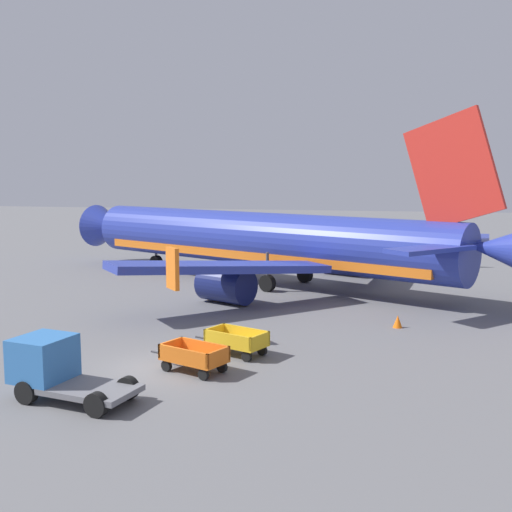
{
  "coord_description": "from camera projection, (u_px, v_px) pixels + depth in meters",
  "views": [
    {
      "loc": [
        9.42,
        -22.45,
        7.67
      ],
      "look_at": [
        1.12,
        13.68,
        2.8
      ],
      "focal_mm": 44.03,
      "sensor_mm": 36.0,
      "label": 1
    }
  ],
  "objects": [
    {
      "name": "ground_plane",
      "position": [
        151.0,
        369.0,
        24.79
      ],
      "size": [
        220.0,
        220.0,
        0.0
      ],
      "primitive_type": "plane",
      "color": "slate"
    },
    {
      "name": "airplane",
      "position": [
        270.0,
        241.0,
        43.37
      ],
      "size": [
        35.41,
        29.12,
        11.34
      ],
      "color": "#28389E",
      "rests_on": "ground"
    },
    {
      "name": "baggage_cart_nearest",
      "position": [
        194.0,
        357.0,
        24.4
      ],
      "size": [
        3.57,
        2.24,
        1.07
      ],
      "color": "orange",
      "rests_on": "ground"
    },
    {
      "name": "baggage_cart_second_in_row",
      "position": [
        236.0,
        341.0,
        26.7
      ],
      "size": [
        3.56,
        2.25,
        1.07
      ],
      "color": "gold",
      "rests_on": "ground"
    },
    {
      "name": "service_truck_beside_carts",
      "position": [
        55.0,
        367.0,
        21.51
      ],
      "size": [
        4.65,
        2.68,
        2.1
      ],
      "color": "slate",
      "rests_on": "ground"
    },
    {
      "name": "traffic_cone_near_plane",
      "position": [
        398.0,
        321.0,
        31.46
      ],
      "size": [
        0.48,
        0.48,
        0.63
      ],
      "primitive_type": "cone",
      "color": "orange",
      "rests_on": "ground"
    }
  ]
}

